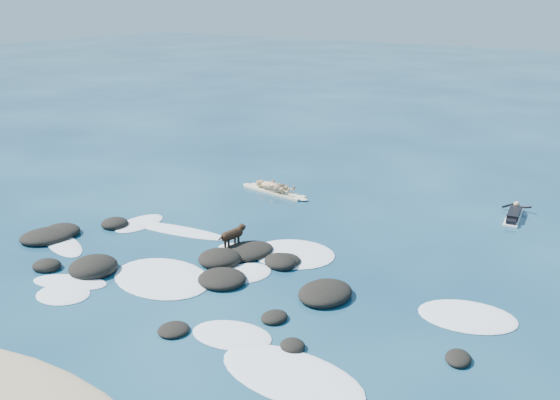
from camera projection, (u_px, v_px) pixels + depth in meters
The scene contains 6 objects.
ground at pixel (241, 274), 18.11m from camera, with size 160.00×160.00×0.00m, color #0A2642.
reef_rocks at pixel (177, 261), 18.69m from camera, with size 15.07×6.24×0.58m.
breaking_foam at pixel (233, 278), 17.83m from camera, with size 15.16×7.90×0.12m.
standing_surfer_rig at pixel (274, 175), 25.07m from camera, with size 3.42×0.91×1.94m.
paddling_surfer_rig at pixel (514, 214), 22.49m from camera, with size 1.05×2.37×0.41m.
dog at pixel (233, 234), 19.63m from camera, with size 0.41×1.25×0.79m.
Camera 1 is at (10.06, -13.10, 7.82)m, focal length 40.00 mm.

